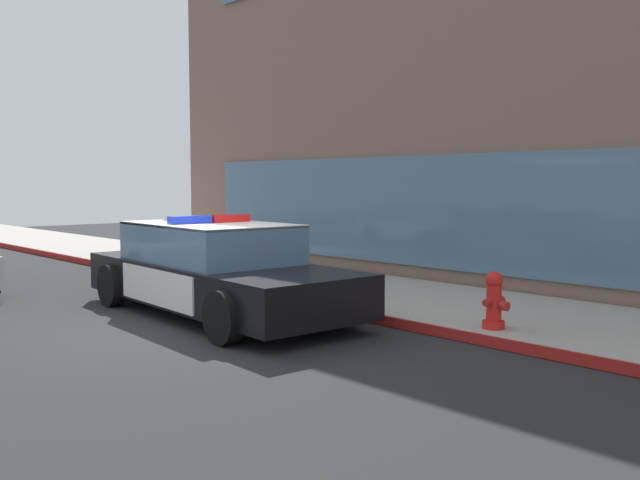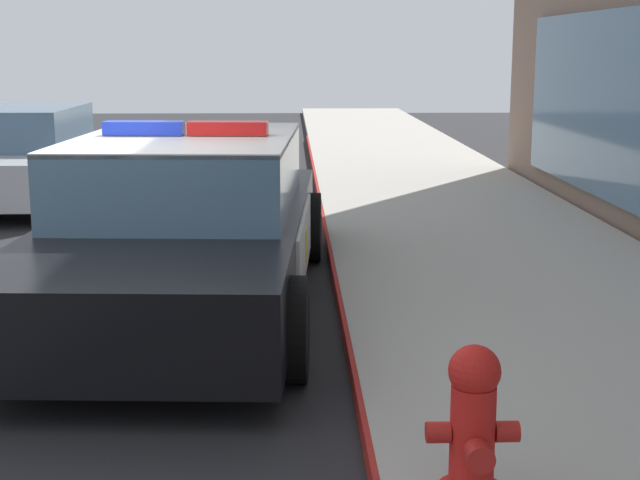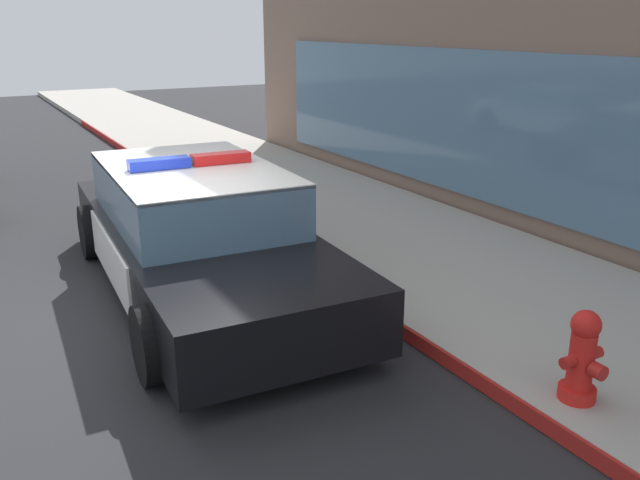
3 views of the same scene
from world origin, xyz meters
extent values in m
plane|color=#262628|center=(0.00, 0.00, 0.00)|extent=(48.00, 48.00, 0.00)
cube|color=#A39E93|center=(0.00, 3.55, 0.07)|extent=(48.00, 3.15, 0.15)
cube|color=maroon|center=(0.00, 1.96, 0.08)|extent=(28.80, 0.04, 0.14)
cube|color=slate|center=(-0.28, 5.14, 1.45)|extent=(13.00, 0.08, 2.10)
cube|color=black|center=(-0.67, 0.72, 0.50)|extent=(5.28, 2.18, 0.60)
cube|color=silver|center=(0.98, 0.62, 0.67)|extent=(1.86, 1.95, 0.05)
cube|color=silver|center=(-2.49, 0.82, 0.67)|extent=(1.55, 1.93, 0.05)
cube|color=silver|center=(-0.72, 1.68, 0.50)|extent=(2.18, 0.15, 0.51)
cube|color=silver|center=(-0.83, -0.23, 0.50)|extent=(2.18, 0.15, 0.51)
cube|color=yellow|center=(-0.72, 1.70, 0.50)|extent=(0.22, 0.02, 0.26)
cube|color=slate|center=(-0.88, 0.73, 1.07)|extent=(2.79, 1.85, 0.60)
cube|color=silver|center=(-0.88, 0.73, 1.36)|extent=(2.79, 1.85, 0.04)
cube|color=red|center=(-0.86, 1.07, 1.44)|extent=(0.24, 0.65, 0.11)
cube|color=blue|center=(-0.90, 0.39, 1.44)|extent=(0.24, 0.65, 0.11)
cylinder|color=black|center=(1.09, 1.57, 0.34)|extent=(0.69, 0.26, 0.68)
cylinder|color=black|center=(0.98, -0.32, 0.34)|extent=(0.69, 0.26, 0.68)
cylinder|color=black|center=(-2.33, 1.76, 0.34)|extent=(0.69, 0.26, 0.68)
cylinder|color=black|center=(-2.44, -0.13, 0.34)|extent=(0.69, 0.26, 0.68)
cylinder|color=red|center=(3.08, 2.33, 0.20)|extent=(0.28, 0.28, 0.10)
cylinder|color=red|center=(3.08, 2.33, 0.47)|extent=(0.19, 0.19, 0.45)
sphere|color=red|center=(3.08, 2.33, 0.77)|extent=(0.22, 0.22, 0.22)
cylinder|color=#B21E19|center=(3.08, 2.33, 0.84)|extent=(0.06, 0.06, 0.05)
cylinder|color=#B21E19|center=(3.08, 2.18, 0.50)|extent=(0.09, 0.10, 0.09)
cylinder|color=#B21E19|center=(3.08, 2.47, 0.50)|extent=(0.09, 0.10, 0.09)
cylinder|color=#B21E19|center=(3.23, 2.33, 0.46)|extent=(0.10, 0.12, 0.12)
camera|label=1|loc=(7.91, -5.09, 1.98)|focal=38.73mm
camera|label=2|loc=(6.70, 1.57, 2.07)|focal=52.24mm
camera|label=3|loc=(5.91, -1.51, 2.86)|focal=36.92mm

